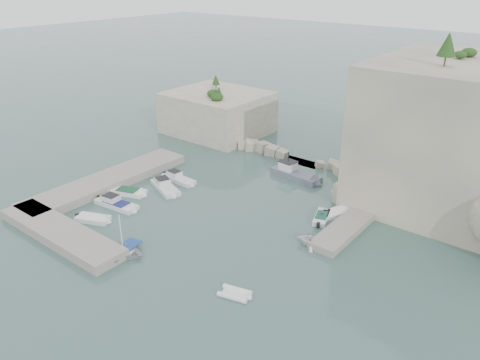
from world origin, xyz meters
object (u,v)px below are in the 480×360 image
Objects in this scene: motorboat_b at (165,189)px; motorboat_e at (93,221)px; inflatable_dinghy at (235,295)px; motorboat_a at (179,181)px; motorboat_d at (117,206)px; tender_east_a at (311,245)px; tender_east_b at (321,219)px; tender_east_d at (345,204)px; work_boat at (296,178)px; rowboat at (124,254)px; tender_east_c at (339,214)px; motorboat_c at (128,194)px.

motorboat_b is 1.48× the size of motorboat_e.
motorboat_b is 2.05× the size of inflatable_dinghy.
motorboat_a and motorboat_d have the same top height.
motorboat_e is at bearing 96.59° from tender_east_a.
motorboat_d is at bearing -77.78° from motorboat_b.
tender_east_d reaches higher than tender_east_b.
motorboat_a is at bearing -132.40° from work_boat.
tender_east_d reaches higher than rowboat.
tender_east_a is 0.61× the size of tender_east_c.
work_boat is at bearing 17.67° from tender_east_a.
motorboat_a is 22.29m from tender_east_d.
tender_east_c is 0.68× the size of work_boat.
motorboat_b reaches higher than tender_east_c.
motorboat_c is 0.96× the size of tender_east_c.
work_boat reaches higher than tender_east_a.
motorboat_d reaches higher than motorboat_c.
tender_east_c is (1.00, 2.49, 0.00)m from tender_east_b.
tender_east_a is at bearing -149.59° from tender_east_c.
tender_east_c is at bearing 7.23° from motorboat_c.
work_boat is at bearing -19.81° from rowboat.
work_boat is (3.65, 26.94, 0.00)m from rowboat.
rowboat is 1.13× the size of tender_east_b.
motorboat_b is 1.90× the size of tender_east_a.
motorboat_e is 1.01× the size of tender_east_b.
rowboat reaches higher than tender_east_b.
inflatable_dinghy is 19.37m from tender_east_c.
tender_east_b is (21.17, 12.62, 0.00)m from motorboat_d.
motorboat_d is at bearing 43.37° from rowboat.
tender_east_b is (22.90, 9.49, 0.00)m from motorboat_c.
rowboat is at bearing -60.45° from motorboat_a.
motorboat_c reaches higher than inflatable_dinghy.
motorboat_c is 25.10m from tender_east_a.
motorboat_b reaches higher than motorboat_c.
motorboat_b is 15.29m from rowboat.
motorboat_e is (-0.39, -10.93, 0.00)m from motorboat_b.
rowboat is at bearing 128.13° from tender_east_b.
work_boat is (11.95, 10.84, 0.00)m from motorboat_a.
motorboat_e is at bearing 155.74° from tender_east_c.
tender_east_a is at bearing -47.18° from work_boat.
tender_east_c is at bearing -40.63° from tender_east_b.
motorboat_e reaches higher than inflatable_dinghy.
work_boat is (11.83, 24.72, 0.00)m from motorboat_e.
rowboat is 19.37m from tender_east_a.
motorboat_e is 28.65m from tender_east_c.
tender_east_b is (20.42, 16.54, 0.00)m from motorboat_e.
motorboat_e is 8.48m from rowboat.
tender_east_d is (23.22, 14.71, 0.00)m from motorboat_c.
motorboat_c is 1.71× the size of inflatable_dinghy.
work_boat is at bearing 40.88° from motorboat_e.
tender_east_b is at bearing 24.81° from motorboat_d.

